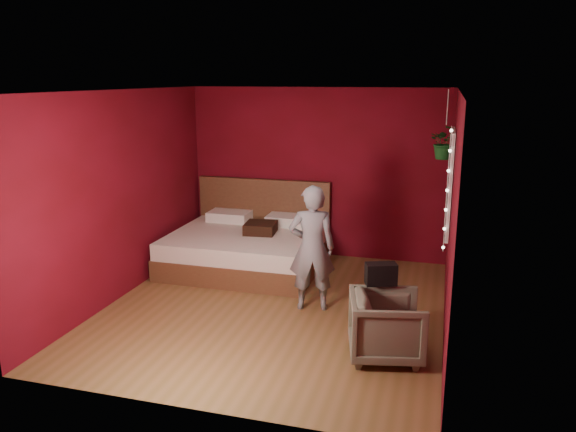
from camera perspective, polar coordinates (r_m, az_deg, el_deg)
The scene contains 10 objects.
floor at distance 6.96m, azimuth -1.38°, elevation -9.31°, with size 4.50×4.50×0.00m, color brown.
room_walls at distance 6.48m, azimuth -1.47°, elevation 4.45°, with size 4.04×4.54×2.62m.
window at distance 7.12m, azimuth 16.09°, elevation 3.30°, with size 0.05×0.97×1.27m.
fairy_lights at distance 6.60m, azimuth 15.87°, elevation 2.51°, with size 0.04×0.04×1.45m.
bed at distance 8.34m, azimuth -4.11°, elevation -3.08°, with size 2.15×1.83×1.18m.
person at distance 6.70m, azimuth 2.44°, elevation -3.28°, with size 0.56×0.37×1.53m, color slate.
armchair at distance 5.79m, azimuth 9.97°, elevation -10.97°, with size 0.70×0.73×0.66m, color #6C6C55.
handbag at distance 5.90m, azimuth 9.43°, elevation -5.82°, with size 0.32×0.16×0.23m, color black.
throw_pillow at distance 8.16m, azimuth -2.80°, elevation -1.22°, with size 0.43×0.43×0.15m, color black.
hanging_plant at distance 7.38m, azimuth 15.67°, elevation 7.24°, with size 0.45×0.41×0.86m.
Camera 1 is at (1.89, -6.11, 2.76)m, focal length 35.00 mm.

